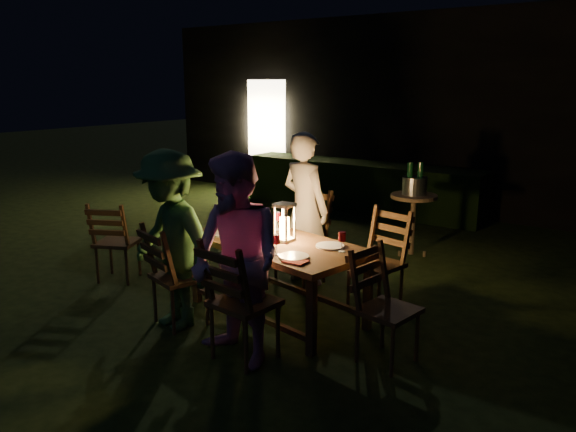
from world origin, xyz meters
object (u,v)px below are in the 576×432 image
Objects in this scene: chair_spare at (117,255)px; bottle_bucket_b at (420,182)px; side_table at (414,202)px; chair_near_left at (178,293)px; chair_end at (385,327)px; person_opp_right at (236,261)px; dining_table at (277,249)px; ice_bucket at (415,186)px; person_opp_left at (171,241)px; chair_far_right at (376,279)px; bottle_table at (258,221)px; chair_near_right at (243,322)px; bottle_bucket_a at (410,182)px; person_house_side at (305,209)px; lantern at (284,224)px; chair_far_left at (301,255)px.

bottle_bucket_b is at bearing 24.58° from chair_spare.
chair_spare is at bearing -129.41° from side_table.
chair_near_left is 1.85m from chair_end.
chair_end is at bearing 46.37° from person_opp_right.
ice_bucket reaches higher than dining_table.
side_table is at bearing 90.96° from chair_near_left.
chair_end is 0.59× the size of person_opp_left.
bottle_table reaches higher than chair_far_right.
chair_near_right is 3.35m from side_table.
chair_far_right is 2.02m from bottle_bucket_b.
bottle_table is 0.88× the size of bottle_bucket_a.
person_house_side is 1.70m from side_table.
dining_table is 2.51m from ice_bucket.
bottle_bucket_b is at bearing 85.36° from person_opp_left.
chair_spare is at bearing 178.91° from chair_near_left.
bottle_bucket_a is (-0.47, 1.80, 0.63)m from chair_far_right.
bottle_table is at bearing -92.32° from chair_end.
bottle_table is at bearing 80.36° from chair_near_left.
chair_spare is 2.13m from lantern.
lantern is at bearing 114.69° from person_opp_right.
person_opp_left reaches higher than chair_end.
chair_spare is at bearing -170.58° from bottle_table.
person_opp_left reaches higher than chair_far_right.
side_table is at bearing 86.00° from person_opp_left.
person_house_side is 4.63× the size of lantern.
bottle_bucket_a is at bearing -141.34° from bottle_bucket_b.
person_house_side is at bearing 118.76° from person_opp_right.
chair_far_right is 1.92m from side_table.
bottle_bucket_b is at bearing 77.19° from bottle_table.
bottle_table reaches higher than chair_near_left.
chair_near_right is at bearing -75.07° from lantern.
dining_table is 1.01m from chair_far_right.
chair_near_left is at bearing -120.40° from dining_table.
dining_table is 2.48m from bottle_bucket_a.
chair_far_left reaches higher than chair_near_left.
chair_spare is 3.53m from bottle_bucket_a.
bottle_bucket_b reaches higher than chair_end.
chair_near_right is 1.18m from bottle_table.
bottle_bucket_a is (-0.06, 3.34, 0.11)m from person_opp_right.
ice_bucket is at bearing 90.96° from chair_near_left.
bottle_table is 0.37× the size of side_table.
chair_near_left reaches higher than chair_end.
bottle_bucket_a is at bearing 25.01° from chair_spare.
chair_far_left is 0.64× the size of person_house_side.
person_opp_right is 5.08× the size of bottle_bucket_a.
side_table is (-0.03, 3.33, 0.37)m from chair_near_right.
bottle_bucket_b is at bearing -99.01° from person_house_side.
ice_bucket is at bearing 86.00° from person_opp_left.
chair_end is at bearing -69.80° from bottle_bucket_a.
dining_table is 1.13× the size of person_house_side.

